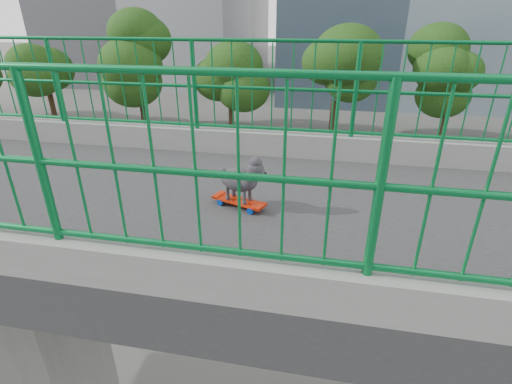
{
  "coord_description": "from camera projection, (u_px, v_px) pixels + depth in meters",
  "views": [
    {
      "loc": [
        3.26,
        3.71,
        8.64
      ],
      "look_at": [
        -0.43,
        2.99,
        6.89
      ],
      "focal_mm": 26.33,
      "sensor_mm": 36.0,
      "label": 1
    }
  ],
  "objects": [
    {
      "name": "road",
      "position": [
        246.0,
        208.0,
        18.75
      ],
      "size": [
        18.0,
        90.0,
        0.02
      ],
      "primitive_type": "cube",
      "color": "black",
      "rests_on": "ground"
    },
    {
      "name": "street_trees",
      "position": [
        296.0,
        75.0,
        28.16
      ],
      "size": [
        5.3,
        60.4,
        7.26
      ],
      "color": "black",
      "rests_on": "ground"
    },
    {
      "name": "car_2",
      "position": [
        493.0,
        222.0,
        16.02
      ],
      "size": [
        2.3,
        4.99,
        1.39
      ],
      "primitive_type": "imported",
      "rotation": [
        0.0,
        0.0,
        3.14
      ],
      "color": "#B40709",
      "rests_on": "ground"
    },
    {
      "name": "car_3",
      "position": [
        198.0,
        170.0,
        21.33
      ],
      "size": [
        2.13,
        5.23,
        1.52
      ],
      "primitive_type": "imported",
      "rotation": [
        0.0,
        0.0,
        3.14
      ],
      "color": "#A1A1A6",
      "rests_on": "ground"
    },
    {
      "name": "car_1",
      "position": [
        303.0,
        243.0,
        14.53
      ],
      "size": [
        1.49,
        4.28,
        1.41
      ],
      "primitive_type": "imported",
      "color": "black",
      "rests_on": "ground"
    },
    {
      "name": "car_4",
      "position": [
        232.0,
        154.0,
        23.98
      ],
      "size": [
        1.73,
        4.3,
        1.47
      ],
      "primitive_type": "imported",
      "rotation": [
        0.0,
        0.0,
        3.14
      ],
      "color": "#B40709",
      "rests_on": "ground"
    },
    {
      "name": "footbridge",
      "position": [
        30.0,
        301.0,
        4.99
      ],
      "size": [
        3.0,
        24.0,
        7.0
      ],
      "color": "#2D2D2F",
      "rests_on": "ground"
    },
    {
      "name": "skateboard",
      "position": [
        239.0,
        202.0,
        3.56
      ],
      "size": [
        0.33,
        0.55,
        0.07
      ],
      "rotation": [
        0.0,
        0.0,
        -0.35
      ],
      "color": "red",
      "rests_on": "footbridge"
    },
    {
      "name": "poodle",
      "position": [
        241.0,
        178.0,
        3.45
      ],
      "size": [
        0.31,
        0.49,
        0.43
      ],
      "rotation": [
        0.0,
        0.0,
        -0.35
      ],
      "color": "#2F2D32",
      "rests_on": "skateboard"
    },
    {
      "name": "car_5",
      "position": [
        134.0,
        276.0,
        12.62
      ],
      "size": [
        1.57,
        4.49,
        1.48
      ],
      "primitive_type": "imported",
      "color": "black",
      "rests_on": "ground"
    }
  ]
}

